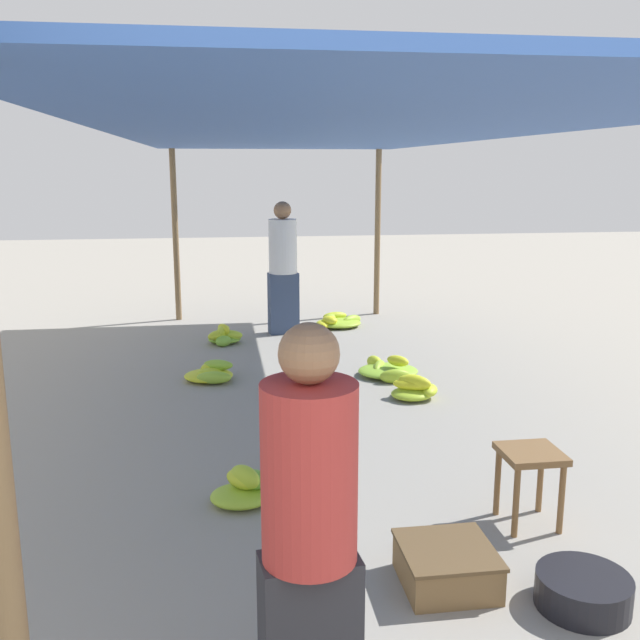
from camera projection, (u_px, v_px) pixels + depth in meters
canopy_post_front_left at (3, 538)px, 1.79m from camera, size 0.08×0.08×2.30m
canopy_post_back_left at (176, 236)px, 9.57m from camera, size 0.08×0.08×2.30m
canopy_post_back_right at (378, 233)px, 9.96m from camera, size 0.08×0.08×2.30m
canopy_tarp at (320, 134)px, 5.63m from camera, size 3.18×8.45×0.04m
vendor_foreground at (310, 535)px, 2.47m from camera, size 0.37×0.37×1.57m
stool at (530, 465)px, 4.13m from camera, size 0.34×0.34×0.46m
basin_black at (583, 591)px, 3.40m from camera, size 0.45×0.45×0.16m
banana_pile_left_0 at (247, 487)px, 4.46m from camera, size 0.52×0.35×0.24m
banana_pile_left_1 at (211, 373)px, 7.01m from camera, size 0.50×0.54×0.19m
banana_pile_left_2 at (223, 336)px, 8.46m from camera, size 0.47×0.48×0.23m
banana_pile_right_0 at (387, 370)px, 7.16m from camera, size 0.60×0.65×0.23m
banana_pile_right_1 at (414, 388)px, 6.45m from camera, size 0.46×0.40×0.23m
banana_pile_right_2 at (337, 322)px, 9.36m from camera, size 0.65×0.53×0.18m
crate_near at (447, 566)px, 3.57m from camera, size 0.46×0.46×0.20m
shopper_walking_mid at (283, 266)px, 8.84m from camera, size 0.39×0.39×1.65m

